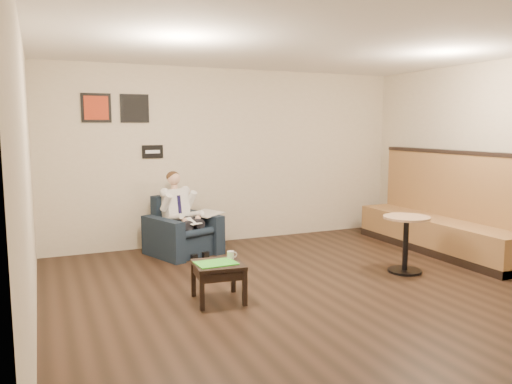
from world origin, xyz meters
name	(u,v)px	position (x,y,z in m)	size (l,w,h in m)	color
ground	(327,295)	(0.00, 0.00, 0.00)	(6.00, 6.00, 0.00)	black
wall_back	(232,156)	(0.00, 3.00, 1.40)	(6.00, 0.02, 2.80)	beige
wall_left	(27,183)	(-3.00, 0.00, 1.40)	(0.02, 6.00, 2.80)	beige
ceiling	(332,39)	(0.00, 0.00, 2.80)	(6.00, 6.00, 0.02)	white
seating_sign	(153,152)	(-1.30, 2.98, 1.50)	(0.32, 0.02, 0.20)	black
art_print_left	(96,108)	(-2.10, 2.98, 2.15)	(0.42, 0.03, 0.42)	#B43216
art_print_right	(135,108)	(-1.55, 2.98, 2.15)	(0.42, 0.03, 0.42)	black
armchair	(183,226)	(-1.00, 2.42, 0.43)	(0.88, 0.88, 0.85)	black
seated_man	(187,216)	(-0.96, 2.32, 0.58)	(0.56, 0.84, 1.17)	white
lap_papers	(191,221)	(-0.92, 2.23, 0.52)	(0.19, 0.28, 0.01)	white
newspaper	(206,213)	(-0.63, 2.46, 0.58)	(0.37, 0.46, 0.01)	silver
side_table	(218,282)	(-1.19, 0.31, 0.21)	(0.52, 0.52, 0.42)	black
green_folder	(216,263)	(-1.21, 0.30, 0.43)	(0.42, 0.30, 0.01)	#3AD62A
coffee_mug	(231,255)	(-1.01, 0.41, 0.47)	(0.08, 0.08, 0.09)	white
smartphone	(219,259)	(-1.12, 0.46, 0.43)	(0.13, 0.07, 0.01)	black
banquette	(439,202)	(2.59, 1.05, 0.75)	(0.70, 2.93, 1.50)	olive
cafe_table	(406,244)	(1.40, 0.37, 0.37)	(0.59, 0.59, 0.74)	tan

